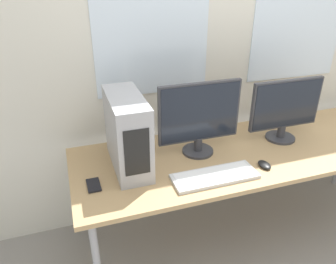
# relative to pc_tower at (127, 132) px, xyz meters

# --- Properties ---
(wall_back) EXTENTS (8.00, 0.07, 2.70)m
(wall_back) POSITION_rel_pc_tower_xyz_m (0.82, 0.44, 0.41)
(wall_back) COLOR beige
(wall_back) RESTS_ON ground_plane
(desk) EXTENTS (2.34, 0.75, 0.72)m
(desk) POSITION_rel_pc_tower_xyz_m (0.82, -0.06, -0.26)
(desk) COLOR tan
(desk) RESTS_ON ground_plane
(pc_tower) EXTENTS (0.19, 0.48, 0.43)m
(pc_tower) POSITION_rel_pc_tower_xyz_m (0.00, 0.00, 0.00)
(pc_tower) COLOR #9E9EA3
(pc_tower) RESTS_ON desk
(monitor_main) EXTENTS (0.51, 0.20, 0.46)m
(monitor_main) POSITION_rel_pc_tower_xyz_m (0.44, 0.01, 0.03)
(monitor_main) COLOR #333338
(monitor_main) RESTS_ON desk
(monitor_right_near) EXTENTS (0.50, 0.20, 0.42)m
(monitor_right_near) POSITION_rel_pc_tower_xyz_m (1.04, -0.00, 0.01)
(monitor_right_near) COLOR #333338
(monitor_right_near) RESTS_ON desk
(keyboard) EXTENTS (0.48, 0.17, 0.02)m
(keyboard) POSITION_rel_pc_tower_xyz_m (0.42, -0.28, -0.20)
(keyboard) COLOR silver
(keyboard) RESTS_ON desk
(mouse) EXTENTS (0.06, 0.10, 0.03)m
(mouse) POSITION_rel_pc_tower_xyz_m (0.75, -0.27, -0.20)
(mouse) COLOR black
(mouse) RESTS_ON desk
(cell_phone) EXTENTS (0.07, 0.12, 0.01)m
(cell_phone) POSITION_rel_pc_tower_xyz_m (-0.23, -0.15, -0.21)
(cell_phone) COLOR black
(cell_phone) RESTS_ON desk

